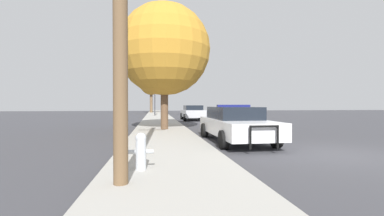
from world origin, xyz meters
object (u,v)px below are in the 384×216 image
object	(u,v)px
police_car	(235,123)
tree_sidewalk_near	(164,50)
fire_hydrant	(141,150)
car_background_midblock	(193,112)
tree_sidewalk_far	(151,84)
traffic_light	(165,83)

from	to	relation	value
police_car	tree_sidewalk_near	world-z (taller)	tree_sidewalk_near
fire_hydrant	car_background_midblock	world-z (taller)	car_background_midblock
fire_hydrant	tree_sidewalk_near	distance (m)	9.78
car_background_midblock	tree_sidewalk_far	xyz separation A→B (m)	(-4.20, 20.68, 4.30)
fire_hydrant	traffic_light	bearing A→B (deg)	86.75
police_car	tree_sidewalk_near	bearing A→B (deg)	-59.12
fire_hydrant	police_car	bearing A→B (deg)	52.28
car_background_midblock	tree_sidewalk_near	world-z (taller)	tree_sidewalk_near
tree_sidewalk_near	police_car	bearing A→B (deg)	-58.62
car_background_midblock	tree_sidewalk_near	bearing A→B (deg)	-106.97
police_car	car_background_midblock	size ratio (longest dim) A/B	1.15
traffic_light	car_background_midblock	distance (m)	8.72
police_car	tree_sidewalk_far	world-z (taller)	tree_sidewalk_far
tree_sidewalk_far	tree_sidewalk_near	distance (m)	30.62
tree_sidewalk_far	police_car	bearing A→B (deg)	-83.77
fire_hydrant	tree_sidewalk_near	world-z (taller)	tree_sidewalk_near
traffic_light	fire_hydrant	bearing A→B (deg)	-93.25
fire_hydrant	traffic_light	xyz separation A→B (m)	(1.50, 26.49, 3.57)
car_background_midblock	fire_hydrant	bearing A→B (deg)	-101.48
traffic_light	tree_sidewalk_far	size ratio (longest dim) A/B	0.83
fire_hydrant	tree_sidewalk_near	size ratio (longest dim) A/B	0.11
tree_sidewalk_near	tree_sidewalk_far	bearing A→B (deg)	92.14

